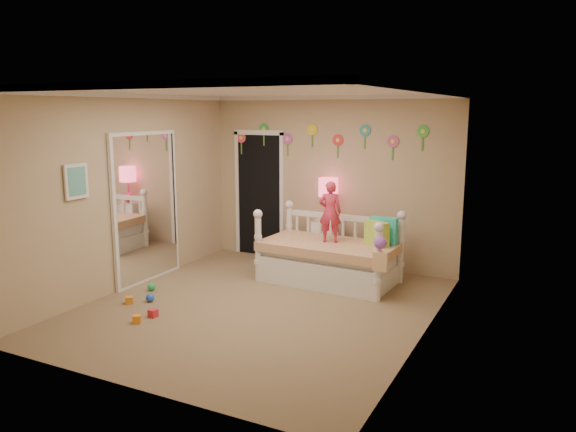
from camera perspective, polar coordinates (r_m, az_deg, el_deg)
The scene contains 18 objects.
floor at distance 6.91m, azimuth -3.01°, elevation -9.35°, with size 4.00×4.50×0.01m, color #7F684C.
ceiling at distance 6.50m, azimuth -3.24°, elevation 12.72°, with size 4.00×4.50×0.01m, color white.
back_wall at distance 8.59m, azimuth 4.34°, elevation 3.54°, with size 4.00×0.01×2.60m, color tan.
left_wall at distance 7.76m, azimuth -16.08°, elevation 2.37°, with size 0.01×4.50×2.60m, color tan.
right_wall at distance 5.87m, azimuth 14.11°, elevation -0.13°, with size 0.01×4.50×2.60m, color tan.
crown_molding at distance 6.50m, azimuth -3.23°, elevation 12.46°, with size 4.00×4.50×0.06m, color white, non-canonical shape.
daybed at distance 7.79m, azimuth 4.22°, elevation -3.12°, with size 1.89×1.01×1.02m, color white, non-canonical shape.
pillow_turquoise at distance 7.73m, azimuth 9.79°, elevation -1.50°, with size 0.37×0.13×0.37m, color #24B48F.
pillow_lime at distance 7.62m, azimuth 9.09°, elevation -1.80°, with size 0.35×0.13×0.34m, color #AFDD43.
child at distance 7.70m, azimuth 4.34°, elevation 0.43°, with size 0.31×0.21×0.86m, color #D53050.
nightstand at distance 8.58m, azimuth 4.07°, elevation -2.85°, with size 0.43×0.33×0.72m, color white.
table_lamp at distance 8.43m, azimuth 4.15°, elevation 2.42°, with size 0.30×0.30×0.65m.
closet_doorway at distance 9.15m, azimuth -2.99°, elevation 2.32°, with size 0.90×0.04×2.07m, color black.
flower_decals at distance 8.56m, azimuth 3.81°, elevation 7.82°, with size 3.40×0.02×0.50m, color #B2668C, non-canonical shape.
mirror_closet at distance 7.99m, azimuth -14.32°, elevation 0.87°, with size 0.07×1.30×2.10m, color white.
wall_picture at distance 7.08m, azimuth -20.92°, elevation 3.35°, with size 0.05×0.34×0.42m, color white.
hanging_bag at distance 6.97m, azimuth 9.36°, elevation -3.97°, with size 0.20×0.16×0.36m, color beige, non-canonical shape.
toy_scatter at distance 7.11m, azimuth -14.48°, elevation -8.64°, with size 0.80×1.30×0.11m, color #996666, non-canonical shape.
Camera 1 is at (3.22, -5.64, 2.38)m, focal length 34.64 mm.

